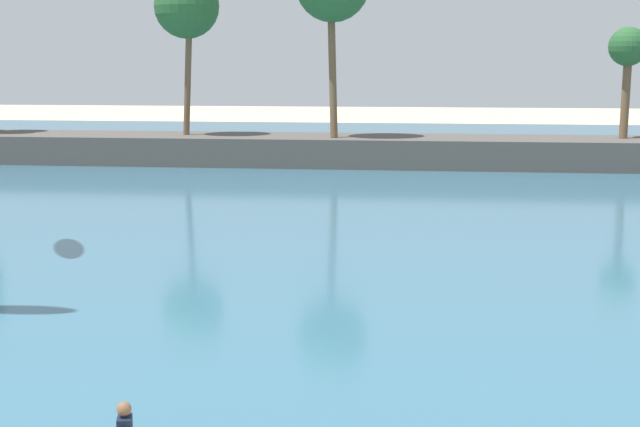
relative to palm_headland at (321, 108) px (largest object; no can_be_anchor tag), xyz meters
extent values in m
cube|color=#386B84|center=(3.02, -3.29, -3.48)|extent=(220.00, 86.52, 0.06)
cube|color=#514C47|center=(3.02, -0.04, -2.61)|extent=(82.25, 6.00, 1.80)
cylinder|color=brown|center=(-8.31, -0.18, 2.25)|extent=(0.86, 0.72, 7.94)
sphere|color=#285B2D|center=(-8.31, -0.18, 6.22)|extent=(4.00, 4.00, 4.00)
cylinder|color=brown|center=(0.77, -0.88, 2.83)|extent=(0.73, 0.95, 9.09)
cylinder|color=brown|center=(18.20, 0.50, 1.01)|extent=(0.60, 0.62, 5.44)
sphere|color=#285B2D|center=(18.20, 0.50, 3.72)|extent=(2.31, 2.31, 2.31)
sphere|color=brown|center=(2.92, -46.60, -1.95)|extent=(0.21, 0.21, 0.21)
camera|label=1|loc=(7.29, -59.25, 2.94)|focal=54.36mm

